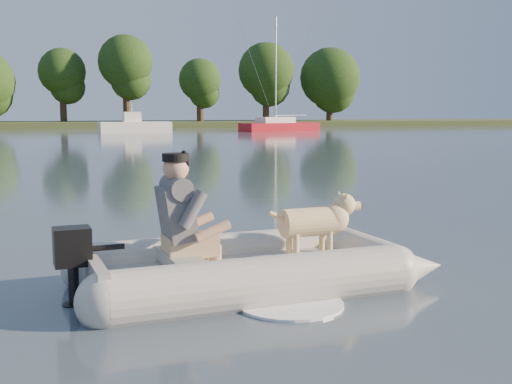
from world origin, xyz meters
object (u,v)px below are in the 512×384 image
object	(u,v)px
man	(179,209)
dog	(309,227)
motorboat	(135,119)
sailboat	(279,126)
dinghy	(251,225)

from	to	relation	value
man	dog	world-z (taller)	man
man	motorboat	xyz separation A→B (m)	(4.03, 44.76, 0.26)
dog	sailboat	xyz separation A→B (m)	(14.81, 45.60, -0.13)
motorboat	man	bearing A→B (deg)	-99.49
dinghy	man	distance (m)	0.78
dog	motorboat	distance (m)	44.70
man	sailboat	distance (m)	48.55
dinghy	motorboat	size ratio (longest dim) A/B	0.86
dinghy	sailboat	distance (m)	48.28
dinghy	sailboat	size ratio (longest dim) A/B	0.50
dog	dinghy	bearing A→B (deg)	-175.43
dinghy	dog	world-z (taller)	dinghy
motorboat	dog	bearing A→B (deg)	-97.66
dinghy	dog	xyz separation A→B (m)	(0.69, 0.12, -0.08)
sailboat	dog	bearing A→B (deg)	-124.72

